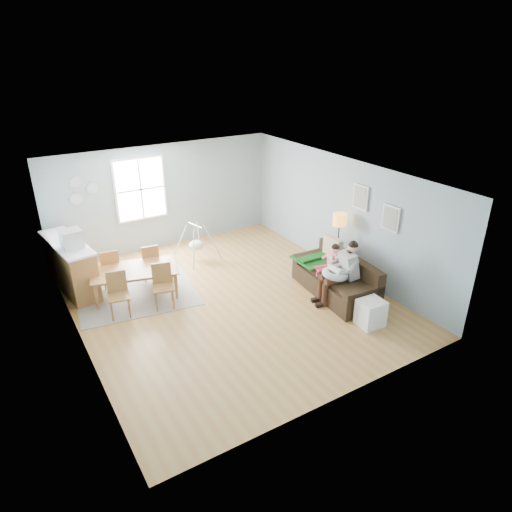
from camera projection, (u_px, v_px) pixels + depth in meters
room at (226, 190)px, 8.70m from camera, size 8.40×9.40×3.90m
window at (140, 189)px, 11.42m from camera, size 1.32×0.08×1.62m
pictures at (375, 207)px, 9.54m from camera, size 0.05×1.34×0.74m
wall_plates at (81, 191)px, 10.69m from camera, size 0.67×0.02×0.66m
sofa at (337, 280)px, 9.87m from camera, size 1.12×2.21×0.86m
green_throw at (317, 258)px, 10.32m from camera, size 0.99×0.84×0.04m
beige_pillow at (333, 249)px, 10.21m from camera, size 0.16×0.53×0.53m
father at (342, 270)px, 9.40m from camera, size 0.98×0.57×1.35m
nursing_pillow at (335, 274)px, 9.36m from camera, size 0.61×0.60×0.22m
infant at (334, 269)px, 9.35m from camera, size 0.15×0.39×0.15m
toddler at (330, 260)px, 9.83m from camera, size 0.58×0.35×0.87m
floor_lamp at (339, 225)px, 10.22m from camera, size 0.31×0.31×1.53m
storage_cube at (370, 313)px, 8.75m from camera, size 0.50×0.45×0.53m
rug at (138, 295)px, 9.89m from camera, size 2.71×2.21×0.01m
dining_table at (136, 283)px, 9.76m from camera, size 1.98×1.42×0.63m
chair_sw at (118, 291)px, 9.01m from camera, size 0.49×0.49×0.91m
chair_se at (163, 282)px, 9.32m from camera, size 0.51×0.51×0.92m
chair_nw at (110, 266)px, 10.02m from camera, size 0.45×0.45×0.91m
chair_ne at (150, 260)px, 10.35m from camera, size 0.45×0.45×0.88m
counter at (70, 265)px, 9.94m from camera, size 0.85×2.07×1.13m
monitor at (71, 239)px, 9.37m from camera, size 0.44×0.42×0.38m
baby_swing at (196, 244)px, 11.35m from camera, size 1.09×1.10×0.94m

